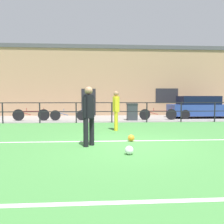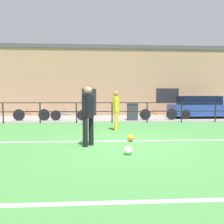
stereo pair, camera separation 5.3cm
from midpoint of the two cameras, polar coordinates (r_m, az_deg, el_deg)
The scene contains 15 objects.
ground at distance 6.89m, azimuth 3.27°, elevation -8.37°, with size 60.00×44.00×0.04m, color #478C42.
field_line_touchline at distance 7.44m, azimuth 2.76°, elevation -7.30°, with size 36.00×0.11×0.00m, color white.
field_line_hash at distance 3.36m, azimuth 11.24°, elevation -21.25°, with size 36.00×0.11×0.00m, color white.
pavement_strip at distance 15.28m, azimuth -0.43°, elevation -1.62°, with size 48.00×5.00×0.02m, color gray.
perimeter_fence at distance 12.74m, azimuth 0.15°, elevation 0.65°, with size 36.07×0.07×1.15m.
clubhouse_facade at distance 18.96m, azimuth -1.02°, elevation 7.71°, with size 28.00×2.56×5.49m.
player_goalkeeper at distance 6.59m, azimuth -5.82°, elevation -0.13°, with size 0.34×0.39×1.73m.
player_striker at distance 9.73m, azimuth 1.18°, elevation 1.00°, with size 0.30×0.46×1.70m.
soccer_ball_match at distance 5.71m, azimuth 4.37°, elevation -9.59°, with size 0.22×0.22×0.22m, color white.
soccer_ball_spare at distance 7.39m, azimuth 4.93°, elevation -6.54°, with size 0.22×0.22×0.22m, color orange.
parked_car_red at distance 16.78m, azimuth 21.57°, elevation 1.08°, with size 4.35×1.93×1.50m.
bicycle_parked_1 at distance 14.50m, azimuth -19.54°, elevation -0.64°, with size 2.20×0.04×0.78m.
bicycle_parked_2 at distance 14.43m, azimuth 11.72°, elevation -0.55°, with size 2.37×0.04×0.77m.
bicycle_parked_3 at distance 14.05m, azimuth -10.74°, elevation -0.76°, with size 2.23×0.04×0.73m.
trash_bin_0 at distance 14.03m, azimuth 5.27°, elevation 0.08°, with size 0.66×0.56×1.04m.
Camera 2 is at (-0.76, -6.70, 1.41)m, focal length 36.26 mm.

